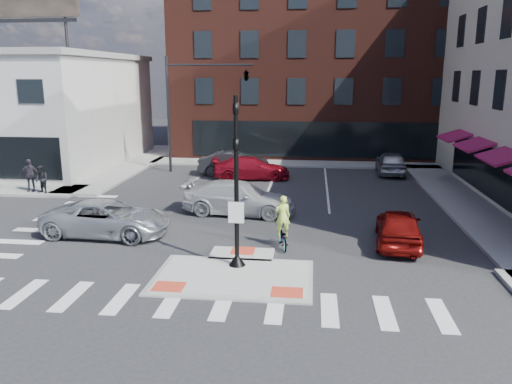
# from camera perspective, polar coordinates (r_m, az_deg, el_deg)

# --- Properties ---
(ground) EXTENTS (120.00, 120.00, 0.00)m
(ground) POSITION_cam_1_polar(r_m,az_deg,el_deg) (17.72, -2.37, -9.16)
(ground) COLOR #28282B
(ground) RESTS_ON ground
(refuge_island) EXTENTS (5.40, 4.65, 0.13)m
(refuge_island) POSITION_cam_1_polar(r_m,az_deg,el_deg) (17.47, -2.50, -9.33)
(refuge_island) COLOR gray
(refuge_island) RESTS_ON ground
(sidewalk_nw) EXTENTS (23.50, 20.50, 0.15)m
(sidewalk_nw) POSITION_cam_1_polar(r_m,az_deg,el_deg) (37.54, -24.62, 1.80)
(sidewalk_nw) COLOR gray
(sidewalk_nw) RESTS_ON ground
(sidewalk_e) EXTENTS (3.00, 24.00, 0.15)m
(sidewalk_e) POSITION_cam_1_polar(r_m,az_deg,el_deg) (28.24, 23.26, -1.52)
(sidewalk_e) COLOR gray
(sidewalk_e) RESTS_ON ground
(sidewalk_n) EXTENTS (26.00, 3.00, 0.15)m
(sidewalk_n) POSITION_cam_1_polar(r_m,az_deg,el_deg) (38.76, 7.08, 3.24)
(sidewalk_n) COLOR gray
(sidewalk_n) RESTS_ON ground
(building_n) EXTENTS (24.40, 18.40, 15.50)m
(building_n) POSITION_cam_1_polar(r_m,az_deg,el_deg) (48.18, 7.28, 14.41)
(building_n) COLOR #491E17
(building_n) RESTS_ON ground
(building_far_left) EXTENTS (10.00, 12.00, 10.00)m
(building_far_left) POSITION_cam_1_polar(r_m,az_deg,el_deg) (68.52, 1.06, 11.80)
(building_far_left) COLOR slate
(building_far_left) RESTS_ON ground
(building_far_right) EXTENTS (12.00, 12.00, 12.00)m
(building_far_right) POSITION_cam_1_polar(r_m,az_deg,el_deg) (70.47, 12.07, 12.37)
(building_far_right) COLOR brown
(building_far_right) RESTS_ON ground
(signal_pole) EXTENTS (0.60, 0.60, 5.98)m
(signal_pole) POSITION_cam_1_polar(r_m,az_deg,el_deg) (17.34, -2.24, -1.45)
(signal_pole) COLOR black
(signal_pole) RESTS_ON refuge_island
(mast_arm_signal) EXTENTS (6.10, 2.24, 8.00)m
(mast_arm_signal) POSITION_cam_1_polar(r_m,az_deg,el_deg) (34.72, -3.58, 12.34)
(mast_arm_signal) COLOR black
(mast_arm_signal) RESTS_ON ground
(silver_suv) EXTENTS (5.50, 2.72, 1.50)m
(silver_suv) POSITION_cam_1_polar(r_m,az_deg,el_deg) (22.33, -16.65, -2.91)
(silver_suv) COLOR silver
(silver_suv) RESTS_ON ground
(red_sedan) EXTENTS (2.22, 4.53, 1.49)m
(red_sedan) POSITION_cam_1_polar(r_m,az_deg,el_deg) (21.05, 16.00, -3.87)
(red_sedan) COLOR maroon
(red_sedan) RESTS_ON ground
(white_pickup) EXTENTS (5.76, 2.81, 1.61)m
(white_pickup) POSITION_cam_1_polar(r_m,az_deg,el_deg) (24.70, -1.99, -0.68)
(white_pickup) COLOR silver
(white_pickup) RESTS_ON ground
(bg_car_dark) EXTENTS (5.08, 2.29, 1.62)m
(bg_car_dark) POSITION_cam_1_polar(r_m,az_deg,el_deg) (34.48, -2.53, 3.32)
(bg_car_dark) COLOR #28282D
(bg_car_dark) RESTS_ON ground
(bg_car_silver) EXTENTS (2.13, 4.77, 1.59)m
(bg_car_silver) POSITION_cam_1_polar(r_m,az_deg,el_deg) (35.96, 15.17, 3.26)
(bg_car_silver) COLOR #A9ACB0
(bg_car_silver) RESTS_ON ground
(bg_car_red) EXTENTS (5.25, 2.58, 1.47)m
(bg_car_red) POSITION_cam_1_polar(r_m,az_deg,el_deg) (32.98, -0.53, 2.75)
(bg_car_red) COLOR maroon
(bg_car_red) RESTS_ON ground
(cyclist) EXTENTS (0.94, 1.77, 2.14)m
(cyclist) POSITION_cam_1_polar(r_m,az_deg,el_deg) (19.95, 3.03, -4.37)
(cyclist) COLOR #3F3F44
(cyclist) RESTS_ON ground
(pedestrian_a) EXTENTS (0.95, 0.86, 1.59)m
(pedestrian_a) POSITION_cam_1_polar(r_m,az_deg,el_deg) (30.87, -23.29, 1.32)
(pedestrian_a) COLOR black
(pedestrian_a) RESTS_ON sidewalk_nw
(pedestrian_b) EXTENTS (1.19, 0.76, 1.89)m
(pedestrian_b) POSITION_cam_1_polar(r_m,az_deg,el_deg) (31.63, -24.45, 1.75)
(pedestrian_b) COLOR #37313C
(pedestrian_b) RESTS_ON sidewalk_nw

